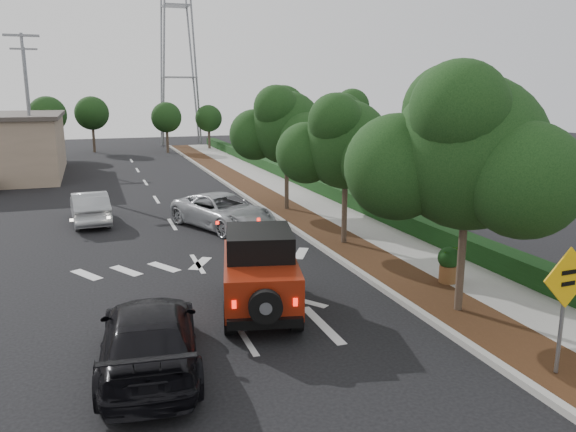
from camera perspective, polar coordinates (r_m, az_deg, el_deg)
name	(u,v)px	position (r m, az deg, el deg)	size (l,w,h in m)	color
ground	(244,336)	(13.55, -4.52, -12.07)	(120.00, 120.00, 0.00)	black
curb	(273,215)	(25.74, -1.51, 0.09)	(0.20, 70.00, 0.15)	#9E9B93
planting_strip	(294,214)	(26.06, 0.59, 0.22)	(1.80, 70.00, 0.12)	black
sidewalk	(331,211)	(26.75, 4.42, 0.51)	(2.00, 70.00, 0.12)	gray
hedge	(358,202)	(27.27, 7.12, 1.41)	(0.80, 70.00, 0.80)	black
transmission_tower	(182,145)	(60.88, -10.76, 7.06)	(7.00, 4.00, 28.00)	slate
street_tree_near	(457,313)	(15.42, 16.83, -9.45)	(3.80, 3.80, 5.92)	black
street_tree_mid	(344,245)	(21.14, 5.67, -2.96)	(3.20, 3.20, 5.32)	black
street_tree_far	(287,211)	(26.99, -0.14, 0.52)	(3.40, 3.40, 5.62)	black
light_pole_a	(36,183)	(38.50, -24.24, 3.05)	(2.00, 0.22, 9.00)	slate
light_pole_b	(35,162)	(50.44, -24.33, 5.06)	(2.00, 0.22, 9.00)	slate
red_jeep	(260,270)	(14.74, -2.90, -5.48)	(2.64, 4.33, 2.12)	black
silver_suv_ahead	(223,211)	(23.71, -6.63, 0.49)	(2.35, 5.11, 1.42)	#A9ACB0
black_suv_oncoming	(149,337)	(12.14, -13.90, -11.81)	(1.97, 4.86, 1.41)	black
silver_sedan_oncoming	(90,207)	(25.92, -19.49, 0.85)	(1.47, 4.21, 1.39)	#9A9DA1
speed_hump_sign	(566,293)	(12.21, 26.37, -7.07)	(1.23, 0.12, 2.62)	slate
terracotta_planter	(449,261)	(17.17, 16.01, -4.42)	(0.65, 0.65, 1.14)	brown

